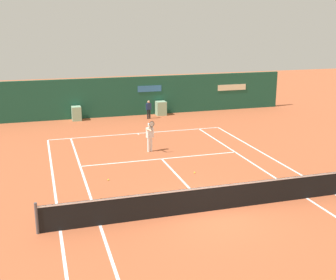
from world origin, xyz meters
name	(u,v)px	position (x,y,z in m)	size (l,w,h in m)	color
ground_plane	(205,205)	(0.00, 0.58, 0.00)	(80.00, 80.00, 0.01)	#B25633
tennis_net	(211,198)	(0.00, 0.00, 0.51)	(12.10, 0.10, 1.07)	#4C4C51
sponsor_back_wall	(121,98)	(0.01, 16.97, 1.35)	(25.00, 1.02, 2.78)	#194C38
player_on_baseline	(150,135)	(-0.24, 7.78, 0.92)	(0.48, 0.77, 1.76)	white
ball_kid_left_post	(149,108)	(1.69, 15.53, 0.74)	(0.42, 0.22, 1.29)	black
tennis_ball_near_service_line	(108,180)	(-3.04, 4.16, 0.03)	(0.07, 0.07, 0.07)	#CCE033
tennis_ball_by_sideline	(195,173)	(0.83, 3.94, 0.03)	(0.07, 0.07, 0.07)	#CCE033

